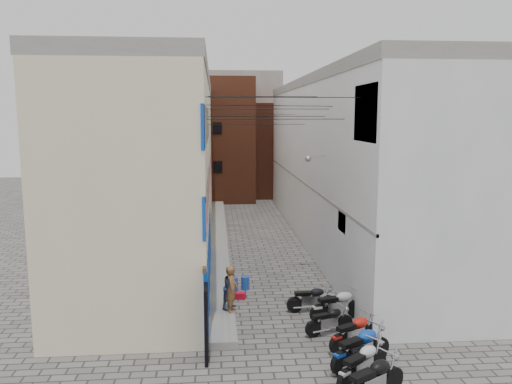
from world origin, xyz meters
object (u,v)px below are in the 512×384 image
object	(u,v)px
motorcycle_d	(355,330)
person_b	(231,287)
motorcycle_c	(361,346)
water_jug_far	(245,283)
motorcycle_g	(312,297)
red_crate	(240,296)
person_a	(232,289)
motorcycle_f	(338,303)
motorcycle_b	(363,362)
water_jug_near	(233,285)
motorcycle_a	(373,378)
motorcycle_e	(329,319)

from	to	relation	value
motorcycle_d	person_b	size ratio (longest dim) A/B	1.29
motorcycle_c	water_jug_far	distance (m)	7.15
motorcycle_g	red_crate	size ratio (longest dim) A/B	4.64
motorcycle_c	person_b	world-z (taller)	person_b
motorcycle_g	red_crate	world-z (taller)	motorcycle_g
person_a	water_jug_far	bearing A→B (deg)	-3.77
water_jug_far	motorcycle_f	bearing A→B (deg)	-48.53
motorcycle_c	water_jug_far	size ratio (longest dim) A/B	4.06
motorcycle_d	person_b	world-z (taller)	person_b
motorcycle_b	red_crate	distance (m)	6.97
person_a	motorcycle_d	bearing A→B (deg)	-116.70
motorcycle_g	red_crate	xyz separation A→B (m)	(-2.47, 1.47, -0.40)
water_jug_far	water_jug_near	bearing A→B (deg)	-156.48
motorcycle_b	motorcycle_d	xyz separation A→B (m)	(0.35, 1.95, -0.02)
motorcycle_b	motorcycle_a	bearing A→B (deg)	-38.05
motorcycle_f	person_a	xyz separation A→B (m)	(-3.60, 0.49, 0.45)
water_jug_near	motorcycle_c	bearing A→B (deg)	-62.58
motorcycle_f	water_jug_far	size ratio (longest dim) A/B	3.88
motorcycle_a	motorcycle_c	world-z (taller)	motorcycle_c
motorcycle_c	person_b	bearing A→B (deg)	-169.09
red_crate	water_jug_near	bearing A→B (deg)	106.08
motorcycle_c	person_a	bearing A→B (deg)	-166.96
motorcycle_b	motorcycle_g	xyz separation A→B (m)	(-0.40, 4.87, -0.06)
motorcycle_a	water_jug_far	world-z (taller)	motorcycle_a
motorcycle_e	person_b	size ratio (longest dim) A/B	1.13
motorcycle_c	motorcycle_a	bearing A→B (deg)	-36.62
motorcycle_a	person_b	bearing A→B (deg)	179.11
person_b	red_crate	size ratio (longest dim) A/B	3.88
motorcycle_e	red_crate	size ratio (longest dim) A/B	4.38
red_crate	motorcycle_d	bearing A→B (deg)	-53.83
person_a	motorcycle_e	bearing A→B (deg)	-107.70
motorcycle_d	person_a	distance (m)	4.45
motorcycle_b	motorcycle_e	size ratio (longest dim) A/B	1.18
motorcycle_b	motorcycle_f	size ratio (longest dim) A/B	0.97
motorcycle_a	motorcycle_f	distance (m)	4.92
motorcycle_a	motorcycle_g	size ratio (longest dim) A/B	1.18
motorcycle_a	motorcycle_b	distance (m)	0.88
motorcycle_d	motorcycle_f	size ratio (longest dim) A/B	0.93
motorcycle_c	water_jug_near	bearing A→B (deg)	177.53
motorcycle_f	water_jug_far	distance (m)	4.49
motorcycle_d	red_crate	bearing A→B (deg)	-172.37
water_jug_near	motorcycle_e	bearing A→B (deg)	-55.11
motorcycle_c	motorcycle_g	bearing A→B (deg)	158.41
person_b	red_crate	bearing A→B (deg)	29.10
motorcycle_c	motorcycle_g	size ratio (longest dim) A/B	1.20
person_b	motorcycle_g	bearing A→B (deg)	-45.48
motorcycle_a	water_jug_near	distance (m)	8.63
motorcycle_b	motorcycle_g	world-z (taller)	motorcycle_b
motorcycle_f	person_a	world-z (taller)	person_a
motorcycle_a	person_a	bearing A→B (deg)	-179.59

